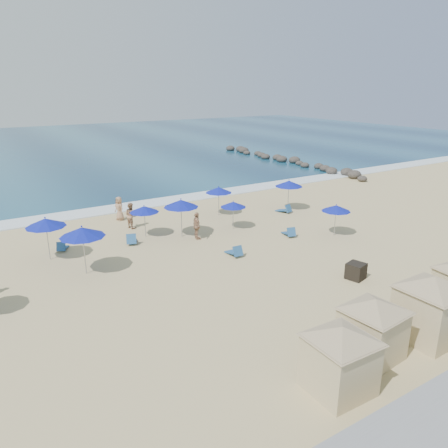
{
  "coord_description": "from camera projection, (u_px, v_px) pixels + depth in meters",
  "views": [
    {
      "loc": [
        -12.61,
        -17.99,
        9.7
      ],
      "look_at": [
        0.67,
        3.0,
        1.7
      ],
      "focal_mm": 35.0,
      "sensor_mm": 36.0,
      "label": 1
    }
  ],
  "objects": [
    {
      "name": "cabana_0",
      "position": [
        340.0,
        351.0,
        14.06
      ],
      "size": [
        4.16,
        4.16,
        2.61
      ],
      "color": "#C7B488",
      "rests_on": "ground"
    },
    {
      "name": "umbrella_4",
      "position": [
        144.0,
        209.0,
        28.43
      ],
      "size": [
        1.93,
        1.93,
        2.19
      ],
      "color": "#A5A8AD",
      "rests_on": "ground"
    },
    {
      "name": "umbrella_2",
      "position": [
        46.0,
        223.0,
        24.59
      ],
      "size": [
        2.26,
        2.26,
        2.58
      ],
      "color": "#A5A8AD",
      "rests_on": "ground"
    },
    {
      "name": "umbrella_6",
      "position": [
        233.0,
        204.0,
        30.05
      ],
      "size": [
        1.79,
        1.79,
        2.04
      ],
      "color": "#A5A8AD",
      "rests_on": "ground"
    },
    {
      "name": "cabana_2",
      "position": [
        431.0,
        300.0,
        16.97
      ],
      "size": [
        4.69,
        4.69,
        2.94
      ],
      "color": "#C7B488",
      "rests_on": "ground"
    },
    {
      "name": "beach_chair_3",
      "position": [
        235.0,
        252.0,
        25.72
      ],
      "size": [
        0.65,
        1.33,
        0.72
      ],
      "color": "#25558A",
      "rests_on": "ground"
    },
    {
      "name": "beach_chair_2",
      "position": [
        131.0,
        240.0,
        27.69
      ],
      "size": [
        1.03,
        1.49,
        0.75
      ],
      "color": "#25558A",
      "rests_on": "ground"
    },
    {
      "name": "ocean",
      "position": [
        42.0,
        149.0,
        68.09
      ],
      "size": [
        160.0,
        80.0,
        0.06
      ],
      "primitive_type": "cube",
      "color": "navy",
      "rests_on": "ground"
    },
    {
      "name": "ground",
      "position": [
        243.0,
        270.0,
        23.86
      ],
      "size": [
        160.0,
        160.0,
        0.0
      ],
      "primitive_type": "plane",
      "color": "tan",
      "rests_on": "ground"
    },
    {
      "name": "umbrella_9",
      "position": [
        336.0,
        208.0,
        28.68
      ],
      "size": [
        1.92,
        1.92,
        2.18
      ],
      "color": "#A5A8AD",
      "rests_on": "ground"
    },
    {
      "name": "cabana_1",
      "position": [
        373.0,
        321.0,
        15.82
      ],
      "size": [
        4.15,
        4.15,
        2.61
      ],
      "color": "#C7B488",
      "rests_on": "ground"
    },
    {
      "name": "trash_bin",
      "position": [
        356.0,
        271.0,
        22.64
      ],
      "size": [
        1.04,
        1.04,
        0.85
      ],
      "primitive_type": "cube",
      "rotation": [
        0.0,
        0.0,
        0.25
      ],
      "color": "black",
      "rests_on": "ground"
    },
    {
      "name": "umbrella_7",
      "position": [
        219.0,
        190.0,
        33.2
      ],
      "size": [
        2.02,
        2.02,
        2.29
      ],
      "color": "#A5A8AD",
      "rests_on": "ground"
    },
    {
      "name": "rock_jetty",
      "position": [
        286.0,
        160.0,
        55.99
      ],
      "size": [
        2.56,
        26.66,
        0.96
      ],
      "color": "#2C2724",
      "rests_on": "ground"
    },
    {
      "name": "surf_line",
      "position": [
        137.0,
        205.0,
        36.31
      ],
      "size": [
        160.0,
        2.5,
        0.08
      ],
      "primitive_type": "cube",
      "color": "white",
      "rests_on": "ground"
    },
    {
      "name": "beach_chair_5",
      "position": [
        285.0,
        210.0,
        34.37
      ],
      "size": [
        0.85,
        1.38,
        0.71
      ],
      "color": "#25558A",
      "rests_on": "ground"
    },
    {
      "name": "beachgoer_1",
      "position": [
        131.0,
        215.0,
        30.55
      ],
      "size": [
        0.89,
        1.03,
        1.82
      ],
      "primitive_type": "imported",
      "rotation": [
        0.0,
        0.0,
        1.82
      ],
      "color": "#A4795B",
      "rests_on": "ground"
    },
    {
      "name": "beach_chair_4",
      "position": [
        289.0,
        233.0,
        29.05
      ],
      "size": [
        0.91,
        1.38,
        0.7
      ],
      "color": "#25558A",
      "rests_on": "ground"
    },
    {
      "name": "beach_chair_1",
      "position": [
        62.0,
        247.0,
        26.54
      ],
      "size": [
        0.96,
        1.29,
        0.65
      ],
      "color": "#25558A",
      "rests_on": "ground"
    },
    {
      "name": "beachgoer_2",
      "position": [
        197.0,
        226.0,
        28.27
      ],
      "size": [
        0.61,
        1.13,
        1.82
      ],
      "primitive_type": "imported",
      "rotation": [
        0.0,
        0.0,
        1.41
      ],
      "color": "#A4795B",
      "rests_on": "ground"
    },
    {
      "name": "umbrella_8",
      "position": [
        289.0,
        184.0,
        34.51
      ],
      "size": [
        2.19,
        2.19,
        2.5
      ],
      "color": "#A5A8AD",
      "rests_on": "ground"
    },
    {
      "name": "umbrella_5",
      "position": [
        181.0,
        204.0,
        28.39
      ],
      "size": [
        2.29,
        2.29,
        2.61
      ],
      "color": "#A5A8AD",
      "rests_on": "ground"
    },
    {
      "name": "umbrella_3",
      "position": [
        82.0,
        232.0,
        22.67
      ],
      "size": [
        2.38,
        2.38,
        2.71
      ],
      "color": "#A5A8AD",
      "rests_on": "ground"
    },
    {
      "name": "beachgoer_3",
      "position": [
        119.0,
        208.0,
        32.29
      ],
      "size": [
        0.75,
        0.98,
        1.78
      ],
      "primitive_type": "imported",
      "rotation": [
        0.0,
        0.0,
        4.94
      ],
      "color": "#A4795B",
      "rests_on": "ground"
    }
  ]
}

